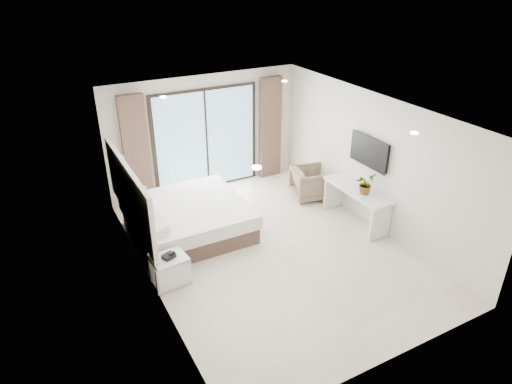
{
  "coord_description": "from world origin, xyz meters",
  "views": [
    {
      "loc": [
        -3.69,
        -6.24,
        4.92
      ],
      "look_at": [
        -0.12,
        0.4,
        1.08
      ],
      "focal_mm": 32.0,
      "sensor_mm": 36.0,
      "label": 1
    }
  ],
  "objects_px": {
    "bed": "(187,219)",
    "console_desk": "(357,198)",
    "nightstand": "(170,270)",
    "armchair": "(310,182)"
  },
  "relations": [
    {
      "from": "bed",
      "to": "console_desk",
      "type": "xyz_separation_m",
      "value": [
        3.23,
        -1.23,
        0.24
      ]
    },
    {
      "from": "nightstand",
      "to": "armchair",
      "type": "height_order",
      "value": "armchair"
    },
    {
      "from": "armchair",
      "to": "nightstand",
      "type": "bearing_deg",
      "value": 125.03
    },
    {
      "from": "nightstand",
      "to": "console_desk",
      "type": "xyz_separation_m",
      "value": [
        4.06,
        0.14,
        0.3
      ]
    },
    {
      "from": "bed",
      "to": "armchair",
      "type": "bearing_deg",
      "value": 2.71
    },
    {
      "from": "console_desk",
      "to": "armchair",
      "type": "height_order",
      "value": "armchair"
    },
    {
      "from": "bed",
      "to": "nightstand",
      "type": "distance_m",
      "value": 1.6
    },
    {
      "from": "bed",
      "to": "armchair",
      "type": "relative_size",
      "value": 2.82
    },
    {
      "from": "bed",
      "to": "console_desk",
      "type": "height_order",
      "value": "console_desk"
    },
    {
      "from": "bed",
      "to": "console_desk",
      "type": "relative_size",
      "value": 1.36
    }
  ]
}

